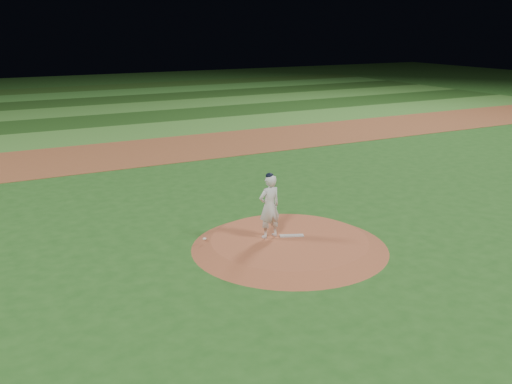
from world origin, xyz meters
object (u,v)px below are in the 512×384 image
rosin_bag (205,239)px  pitchers_mound (289,243)px  pitcher_on_mound (269,206)px  pitching_rubber (292,236)px

rosin_bag → pitchers_mound: bearing=-26.7°
rosin_bag → pitcher_on_mound: 2.03m
rosin_bag → pitcher_on_mound: size_ratio=0.06×
pitchers_mound → rosin_bag: 2.38m
pitchers_mound → rosin_bag: bearing=153.3°
rosin_bag → pitching_rubber: bearing=-21.6°
pitching_rubber → rosin_bag: bearing=-178.6°
pitchers_mound → pitcher_on_mound: (-0.43, 0.40, 1.04)m
pitching_rubber → pitcher_on_mound: (-0.60, 0.24, 0.90)m
pitching_rubber → pitcher_on_mound: pitcher_on_mound is taller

